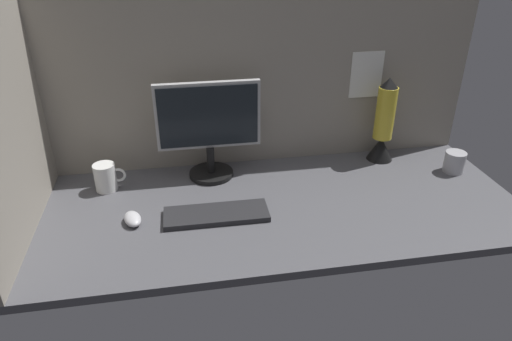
# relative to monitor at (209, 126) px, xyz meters

# --- Properties ---
(ground_plane) EXTENTS (1.80, 0.80, 0.03)m
(ground_plane) POSITION_rel_monitor_xyz_m (0.23, -0.25, -0.23)
(ground_plane) COLOR #515156
(cubicle_wall_back) EXTENTS (1.80, 0.06, 0.75)m
(cubicle_wall_back) POSITION_rel_monitor_xyz_m (0.23, 0.12, 0.16)
(cubicle_wall_back) COLOR gray
(cubicle_wall_back) RESTS_ON ground_plane
(cubicle_wall_side) EXTENTS (0.05, 0.80, 0.75)m
(cubicle_wall_side) POSITION_rel_monitor_xyz_m (-0.65, -0.25, 0.16)
(cubicle_wall_side) COLOR gray
(cubicle_wall_side) RESTS_ON ground_plane
(monitor) EXTENTS (0.41, 0.18, 0.40)m
(monitor) POSITION_rel_monitor_xyz_m (0.00, 0.00, 0.00)
(monitor) COLOR black
(monitor) RESTS_ON ground_plane
(keyboard) EXTENTS (0.37, 0.13, 0.02)m
(keyboard) POSITION_rel_monitor_xyz_m (-0.01, -0.31, -0.21)
(keyboard) COLOR #262628
(keyboard) RESTS_ON ground_plane
(mouse) EXTENTS (0.08, 0.11, 0.03)m
(mouse) POSITION_rel_monitor_xyz_m (-0.30, -0.30, -0.20)
(mouse) COLOR silver
(mouse) RESTS_ON ground_plane
(mug_ceramic_white) EXTENTS (0.12, 0.08, 0.11)m
(mug_ceramic_white) POSITION_rel_monitor_xyz_m (-0.41, -0.05, -0.16)
(mug_ceramic_white) COLOR white
(mug_ceramic_white) RESTS_ON ground_plane
(mug_steel) EXTENTS (0.08, 0.08, 0.09)m
(mug_steel) POSITION_rel_monitor_xyz_m (1.00, -0.15, -0.17)
(mug_steel) COLOR #B2B2B7
(mug_steel) RESTS_ON ground_plane
(lava_lamp) EXTENTS (0.11, 0.11, 0.37)m
(lava_lamp) POSITION_rel_monitor_xyz_m (0.75, 0.02, -0.06)
(lava_lamp) COLOR black
(lava_lamp) RESTS_ON ground_plane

